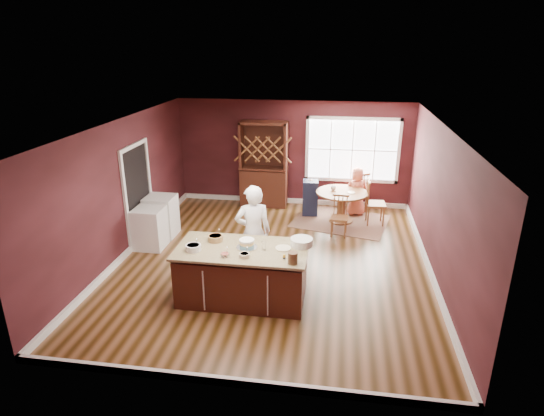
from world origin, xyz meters
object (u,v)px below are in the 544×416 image
(kitchen_island, at_px, (243,275))
(chair_east, at_px, (376,202))
(layer_cake, at_px, (247,243))
(hutch, at_px, (264,164))
(chair_south, at_px, (339,216))
(high_chair, at_px, (310,197))
(dryer, at_px, (161,216))
(chair_north, at_px, (357,192))
(toddler, at_px, (311,184))
(seated_woman, at_px, (357,191))
(washer, at_px, (150,228))
(dining_table, at_px, (342,200))
(baker, at_px, (253,233))

(kitchen_island, height_order, chair_east, chair_east)
(layer_cake, relative_size, hutch, 0.16)
(chair_south, xyz_separation_m, hutch, (-1.98, 1.73, 0.64))
(hutch, bearing_deg, high_chair, -22.97)
(high_chair, distance_m, dryer, 3.63)
(chair_north, bearing_deg, chair_south, 43.90)
(toddler, bearing_deg, seated_woman, 9.61)
(washer, bearing_deg, high_chair, 37.30)
(high_chair, bearing_deg, dining_table, -29.84)
(kitchen_island, height_order, seated_woman, seated_woman)
(layer_cake, distance_m, washer, 2.95)
(kitchen_island, bearing_deg, chair_north, 66.14)
(chair_north, height_order, high_chair, chair_north)
(chair_north, bearing_deg, dining_table, 31.99)
(layer_cake, bearing_deg, dining_table, 67.40)
(washer, bearing_deg, chair_east, 23.17)
(layer_cake, bearing_deg, toddler, 79.02)
(seated_woman, distance_m, toddler, 1.14)
(toddler, relative_size, hutch, 0.12)
(seated_woman, relative_size, high_chair, 1.32)
(chair_north, relative_size, seated_woman, 0.87)
(dryer, bearing_deg, chair_south, 8.34)
(chair_north, distance_m, seated_woman, 0.23)
(baker, relative_size, toddler, 6.81)
(baker, distance_m, high_chair, 3.47)
(baker, relative_size, chair_south, 1.92)
(baker, distance_m, chair_east, 3.80)
(chair_south, relative_size, toddler, 3.54)
(chair_south, bearing_deg, chair_north, 79.96)
(kitchen_island, relative_size, chair_east, 1.96)
(chair_south, bearing_deg, hutch, 143.51)
(dining_table, xyz_separation_m, high_chair, (-0.77, 0.36, -0.08))
(chair_east, relative_size, chair_south, 1.19)
(chair_south, height_order, hutch, hutch)
(toddler, bearing_deg, chair_east, -13.94)
(chair_east, relative_size, washer, 1.27)
(washer, bearing_deg, chair_north, 33.06)
(kitchen_island, xyz_separation_m, high_chair, (0.83, 4.08, 0.02))
(layer_cake, distance_m, toddler, 4.11)
(baker, xyz_separation_m, layer_cake, (0.03, -0.68, 0.10))
(kitchen_island, bearing_deg, dryer, 135.20)
(chair_east, height_order, high_chair, chair_east)
(toddler, distance_m, hutch, 1.41)
(layer_cake, distance_m, high_chair, 4.14)
(high_chair, relative_size, hutch, 0.42)
(kitchen_island, distance_m, dryer, 3.28)
(layer_cake, relative_size, dryer, 0.38)
(dining_table, xyz_separation_m, chair_east, (0.79, -0.03, 0.01))
(seated_woman, bearing_deg, dryer, 13.90)
(kitchen_island, distance_m, baker, 0.86)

